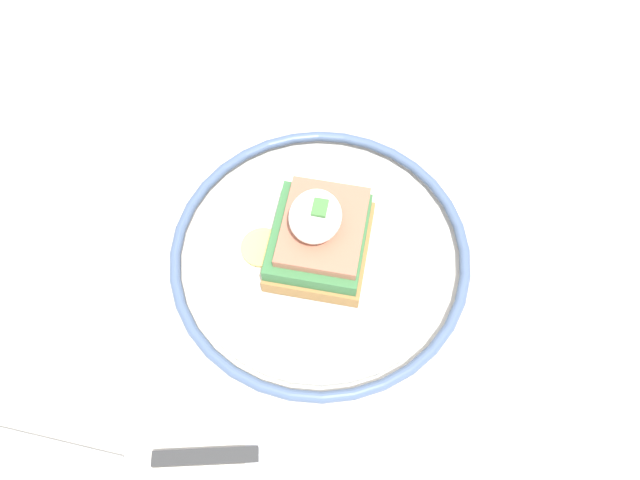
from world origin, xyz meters
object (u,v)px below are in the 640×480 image
at_px(sandwich, 319,235).
at_px(fork, 360,102).
at_px(knife, 259,454).
at_px(plate, 320,254).

bearing_deg(sandwich, fork, 176.94).
bearing_deg(knife, fork, 176.31).
height_order(plate, fork, plate).
xyz_separation_m(plate, fork, (-0.19, 0.01, -0.01)).
relative_size(fork, knife, 0.71).
bearing_deg(sandwich, plate, 54.79).
bearing_deg(plate, knife, -4.83).
height_order(fork, knife, knife).
distance_m(plate, sandwich, 0.03).
relative_size(sandwich, fork, 0.80).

